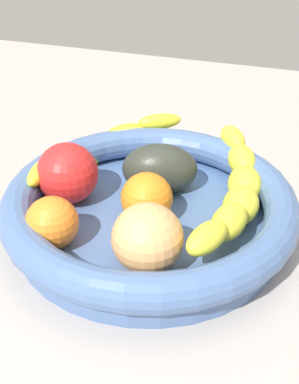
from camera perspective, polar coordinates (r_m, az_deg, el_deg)
name	(u,v)px	position (r cm, az deg, el deg)	size (l,w,h in cm)	color
kitchen_counter	(150,239)	(55.76, 0.00, -5.47)	(120.00, 120.00, 3.00)	#A59E98
fruit_bowl	(150,207)	(53.16, 0.00, -1.77)	(31.82, 31.82, 5.55)	#48669B
banana_draped_left	(98,147)	(62.26, -6.07, 5.23)	(22.46, 13.16, 4.71)	yellow
banana_draped_right	(236,189)	(53.55, 10.05, 0.36)	(26.60, 7.81, 4.63)	yellow
orange_front	(143,197)	(51.61, -0.73, -0.64)	(5.55, 5.55, 5.55)	orange
orange_mid_left	(52,223)	(49.07, -11.30, -3.52)	(5.32, 5.32, 5.32)	orange
avocado_dark	(160,169)	(56.79, 1.20, 2.67)	(8.77, 5.43, 6.14)	#2E342B
tomato_red	(69,171)	(55.60, -9.35, 2.39)	(6.93, 6.93, 6.93)	red
peach_blush	(147,238)	(44.98, -0.24, -5.44)	(6.74, 6.74, 6.74)	#F0A965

